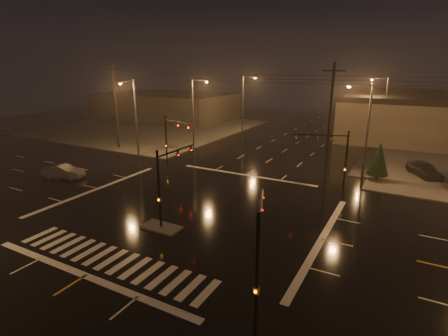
{
  "coord_description": "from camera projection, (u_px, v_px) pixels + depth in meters",
  "views": [
    {
      "loc": [
        15.5,
        -22.67,
        11.73
      ],
      "look_at": [
        1.38,
        3.34,
        3.0
      ],
      "focal_mm": 28.0,
      "sensor_mm": 36.0,
      "label": 1
    }
  ],
  "objects": [
    {
      "name": "signal_mast_nw",
      "position": [
        171.0,
        135.0,
        41.33
      ],
      "size": [
        4.84,
        1.86,
        6.0
      ],
      "color": "black",
      "rests_on": "ground"
    },
    {
      "name": "stop_bar_far",
      "position": [
        246.0,
        175.0,
        38.79
      ],
      "size": [
        16.0,
        0.5,
        0.01
      ],
      "primitive_type": "cube",
      "color": "beige",
      "rests_on": "ground"
    },
    {
      "name": "streetlight_2",
      "position": [
        244.0,
        100.0,
        61.65
      ],
      "size": [
        2.77,
        0.32,
        10.0
      ],
      "color": "#38383A",
      "rests_on": "ground"
    },
    {
      "name": "signal_mast_se",
      "position": [
        258.0,
        252.0,
        15.57
      ],
      "size": [
        1.55,
        3.87,
        6.0
      ],
      "color": "black",
      "rests_on": "ground"
    },
    {
      "name": "ground",
      "position": [
        191.0,
        210.0,
        29.52
      ],
      "size": [
        140.0,
        140.0,
        0.0
      ],
      "primitive_type": "plane",
      "color": "black",
      "rests_on": "ground"
    },
    {
      "name": "car_parked",
      "position": [
        424.0,
        169.0,
        38.09
      ],
      "size": [
        4.12,
        5.13,
        1.64
      ],
      "primitive_type": "imported",
      "rotation": [
        0.0,
        0.0,
        0.53
      ],
      "color": "black",
      "rests_on": "ground"
    },
    {
      "name": "streetlight_1",
      "position": [
        195.0,
        110.0,
        48.17
      ],
      "size": [
        2.77,
        0.32,
        10.0
      ],
      "color": "#38383A",
      "rests_on": "ground"
    },
    {
      "name": "signal_mast_ne",
      "position": [
        335.0,
        154.0,
        32.64
      ],
      "size": [
        4.84,
        1.86,
        6.0
      ],
      "color": "black",
      "rests_on": "ground"
    },
    {
      "name": "commercial_block",
      "position": [
        165.0,
        106.0,
        80.14
      ],
      "size": [
        30.0,
        18.0,
        5.6
      ],
      "primitive_type": "cube",
      "color": "#44403C",
      "rests_on": "ground"
    },
    {
      "name": "conifer_0",
      "position": [
        379.0,
        159.0,
        36.23
      ],
      "size": [
        2.19,
        2.19,
        4.12
      ],
      "color": "black",
      "rests_on": "ground"
    },
    {
      "name": "streetlight_3",
      "position": [
        365.0,
        125.0,
        36.25
      ],
      "size": [
        2.77,
        0.32,
        10.0
      ],
      "color": "#38383A",
      "rests_on": "ground"
    },
    {
      "name": "median_island",
      "position": [
        161.0,
        227.0,
        26.13
      ],
      "size": [
        3.0,
        1.6,
        0.15
      ],
      "primitive_type": "cube",
      "color": "#4E4B45",
      "rests_on": "ground"
    },
    {
      "name": "utility_pole_1",
      "position": [
        330.0,
        122.0,
        35.92
      ],
      "size": [
        2.2,
        0.32,
        12.0
      ],
      "color": "black",
      "rests_on": "ground"
    },
    {
      "name": "crosswalk",
      "position": [
        111.0,
        259.0,
        21.93
      ],
      "size": [
        15.0,
        2.6,
        0.01
      ],
      "primitive_type": "cube",
      "color": "beige",
      "rests_on": "ground"
    },
    {
      "name": "car_crossing",
      "position": [
        63.0,
        171.0,
        37.63
      ],
      "size": [
        4.7,
        2.78,
        1.46
      ],
      "primitive_type": "imported",
      "rotation": [
        0.0,
        0.0,
        1.87
      ],
      "color": "#505257",
      "rests_on": "ground"
    },
    {
      "name": "signal_mast_median",
      "position": [
        166.0,
        177.0,
        25.87
      ],
      "size": [
        0.25,
        4.59,
        6.0
      ],
      "color": "black",
      "rests_on": "ground"
    },
    {
      "name": "streetlight_5",
      "position": [
        134.0,
        113.0,
        44.63
      ],
      "size": [
        0.32,
        2.77,
        10.0
      ],
      "color": "#38383A",
      "rests_on": "ground"
    },
    {
      "name": "utility_pole_0",
      "position": [
        116.0,
        106.0,
        49.65
      ],
      "size": [
        2.2,
        0.32,
        12.0
      ],
      "color": "black",
      "rests_on": "ground"
    },
    {
      "name": "stop_bar_near",
      "position": [
        85.0,
        276.0,
        20.24
      ],
      "size": [
        16.0,
        0.5,
        0.01
      ],
      "primitive_type": "cube",
      "color": "beige",
      "rests_on": "ground"
    },
    {
      "name": "sidewalk_nw",
      "position": [
        148.0,
        127.0,
        68.52
      ],
      "size": [
        36.0,
        36.0,
        0.12
      ],
      "primitive_type": "cube",
      "color": "#4E4B45",
      "rests_on": "ground"
    },
    {
      "name": "streetlight_4",
      "position": [
        383.0,
        106.0,
        53.1
      ],
      "size": [
        2.77,
        0.32,
        10.0
      ],
      "color": "#38383A",
      "rests_on": "ground"
    }
  ]
}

